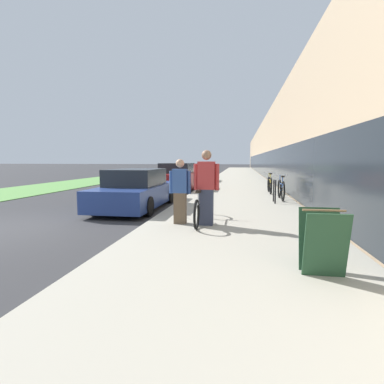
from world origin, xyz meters
name	(u,v)px	position (x,y,z in m)	size (l,w,h in m)	color
ground_plane	(3,229)	(0.00, 0.00, 0.00)	(220.00, 220.00, 0.00)	#303033
sidewalk_slab	(239,178)	(5.59, 21.00, 0.06)	(4.42, 70.00, 0.13)	#A39E8E
storefront_facade	(305,150)	(12.83, 29.00, 2.78)	(10.01, 70.00, 5.58)	tan
lawn_strip	(133,175)	(-5.96, 25.00, 0.01)	(4.35, 70.00, 0.03)	#5B9347
tandem_bicycle	(201,208)	(4.76, 1.02, 0.49)	(0.52, 2.35, 0.86)	black
person_rider	(206,188)	(4.92, 0.73, 1.03)	(0.61, 0.24, 1.80)	#33384C
person_bystander	(180,191)	(4.26, 0.78, 0.92)	(0.54, 0.21, 1.58)	brown
bike_rack_hoop	(275,189)	(6.96, 4.90, 0.64)	(0.05, 0.60, 0.84)	black
cruiser_bike_nearest	(281,189)	(7.31, 5.80, 0.53)	(0.52, 1.82, 0.97)	black
cruiser_bike_middle	(270,185)	(7.09, 8.15, 0.53)	(0.52, 1.81, 0.96)	black
sandwich_board_sign	(323,242)	(6.84, -2.12, 0.58)	(0.56, 0.56, 0.90)	#23472D
parked_sedan_curbside	(136,190)	(2.14, 3.56, 0.63)	(1.91, 4.57, 1.37)	navy
vintage_roadster_curbside	(177,178)	(2.28, 9.80, 0.70)	(1.93, 4.64, 1.51)	maroon
parked_sedan_far	(192,174)	(2.13, 15.97, 0.65)	(1.93, 4.29, 1.42)	navy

